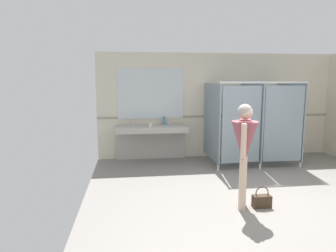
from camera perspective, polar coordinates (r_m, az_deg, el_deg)
name	(u,v)px	position (r m, az deg, el deg)	size (l,w,h in m)	color
ground_plane	(280,206)	(5.42, 20.31, -13.90)	(6.40, 6.91, 0.10)	gray
wall_back	(222,105)	(8.02, 10.14, 3.86)	(6.40, 0.12, 2.65)	beige
wall_back_tile_band	(222,116)	(7.98, 10.23, 1.84)	(6.40, 0.01, 0.06)	#9E937F
vanity_counter	(152,135)	(7.49, -3.12, -1.68)	(1.74, 0.56, 0.98)	#B2ADA3
mirror_panel	(151,94)	(7.57, -3.30, 6.11)	(1.64, 0.02, 1.25)	silver
bathroom_stalls	(254,121)	(7.34, 15.98, 0.84)	(2.01, 1.35, 1.95)	gray
person_standing	(244,143)	(4.75, 14.19, -3.19)	(0.53, 0.53, 1.62)	beige
handbag	(262,200)	(5.10, 17.26, -13.27)	(0.29, 0.13, 0.34)	#3F2D1E
soap_dispenser	(164,121)	(7.55, -0.72, 0.88)	(0.07, 0.07, 0.21)	teal
paper_cup	(150,125)	(7.27, -3.36, 0.19)	(0.07, 0.07, 0.08)	white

